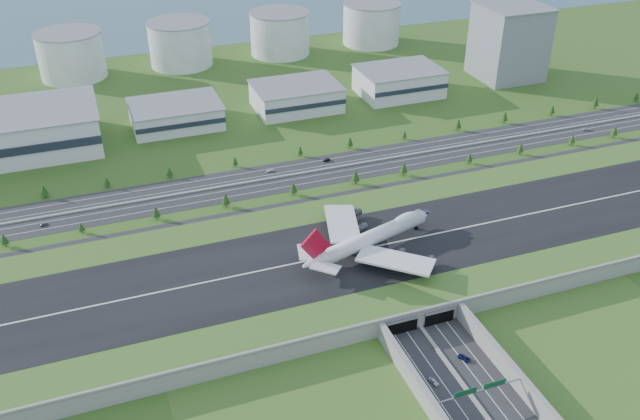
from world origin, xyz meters
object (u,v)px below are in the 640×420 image
object	(u,v)px
car_4	(44,224)
fuel_tank_a	(71,55)
car_2	(464,358)
car_5	(327,160)
boeing_747	(371,238)
car_7	(270,171)
car_6	(586,129)
office_tower	(509,42)
car_0	(434,381)

from	to	relation	value
car_4	fuel_tank_a	bearing A→B (deg)	-24.00
car_2	car_4	size ratio (longest dim) A/B	1.26
car_2	car_5	xyz separation A→B (m)	(8.78, 177.62, 0.04)
boeing_747	car_7	distance (m)	107.44
fuel_tank_a	car_7	bearing A→B (deg)	-64.20
car_2	car_6	world-z (taller)	car_6
office_tower	car_7	world-z (taller)	office_tower
car_6	car_7	xyz separation A→B (m)	(-214.08, 15.54, -0.13)
boeing_747	car_4	distance (m)	169.79
fuel_tank_a	car_2	bearing A→B (deg)	-71.58
car_4	car_6	size ratio (longest dim) A/B	0.72
car_2	car_6	distance (m)	246.14
fuel_tank_a	car_5	world-z (taller)	fuel_tank_a
car_4	car_0	bearing A→B (deg)	-157.94
fuel_tank_a	car_7	size ratio (longest dim) A/B	11.05
fuel_tank_a	car_7	distance (m)	229.99
boeing_747	car_4	xyz separation A→B (m)	(-144.44, 88.14, -14.00)
boeing_747	car_0	world-z (taller)	boeing_747
car_4	car_6	bearing A→B (deg)	-107.06
office_tower	car_7	size ratio (longest dim) A/B	12.15
car_5	fuel_tank_a	bearing A→B (deg)	-161.93
car_2	car_6	bearing A→B (deg)	-164.07
car_2	car_7	world-z (taller)	car_2
car_6	boeing_747	bearing A→B (deg)	132.89
car_7	car_6	bearing A→B (deg)	85.71
car_7	office_tower	bearing A→B (deg)	112.43
boeing_747	car_2	xyz separation A→B (m)	(9.34, -71.24, -13.98)
fuel_tank_a	car_2	size ratio (longest dim) A/B	9.67
car_6	car_2	bearing A→B (deg)	149.09
fuel_tank_a	car_6	xyz separation A→B (m)	(313.91, -222.06, -16.59)
office_tower	boeing_747	world-z (taller)	office_tower
car_5	car_7	xyz separation A→B (m)	(-36.37, -1.43, -0.10)
boeing_747	car_2	bearing A→B (deg)	-99.48
fuel_tank_a	car_7	world-z (taller)	fuel_tank_a
car_4	car_2	bearing A→B (deg)	-153.30
car_5	car_6	bearing A→B (deg)	69.02
fuel_tank_a	car_4	xyz separation A→B (m)	(-26.35, -223.33, -16.68)
fuel_tank_a	office_tower	bearing A→B (deg)	-19.77
car_7	boeing_747	bearing A→B (deg)	9.73
office_tower	car_2	bearing A→B (deg)	-125.73
car_5	car_6	xyz separation A→B (m)	(177.71, -16.97, 0.03)
boeing_747	car_2	world-z (taller)	boeing_747
car_0	car_4	size ratio (longest dim) A/B	1.16
fuel_tank_a	boeing_747	bearing A→B (deg)	-69.24
office_tower	car_2	size ratio (longest dim) A/B	10.64
car_2	car_4	xyz separation A→B (m)	(-153.78, 159.38, -0.02)
car_4	car_5	world-z (taller)	car_5
car_2	car_7	xyz separation A→B (m)	(-27.60, 176.19, -0.06)
car_5	office_tower	bearing A→B (deg)	100.59
fuel_tank_a	car_2	xyz separation A→B (m)	(127.43, -382.71, -16.66)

